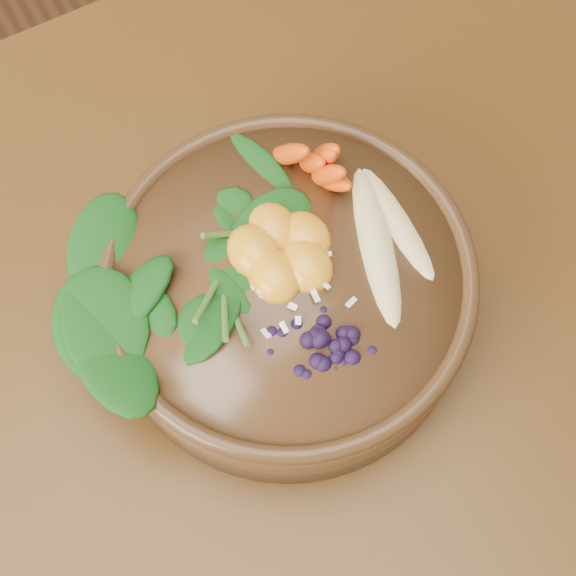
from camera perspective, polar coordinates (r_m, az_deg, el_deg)
name	(u,v)px	position (r m, az deg, el deg)	size (l,w,h in m)	color
ground	(175,566)	(1.42, -8.03, -19.00)	(4.00, 4.00, 0.00)	#381E0F
dining_table	(82,504)	(0.78, -14.43, -14.64)	(1.60, 0.90, 0.75)	#331C0C
stoneware_bowl	(288,293)	(0.67, 0.00, -0.35)	(0.30, 0.30, 0.08)	#492E17
kale_heap	(204,212)	(0.63, -5.97, 5.42)	(0.20, 0.18, 0.05)	#134812
carrot_cluster	(316,141)	(0.64, 1.99, 10.38)	(0.06, 0.06, 0.08)	#F8490D
banana_halves	(389,225)	(0.64, 7.18, 4.46)	(0.08, 0.17, 0.03)	#E0CC84
mandarin_cluster	(282,242)	(0.62, -0.43, 3.28)	(0.09, 0.10, 0.03)	orange
blueberry_pile	(322,331)	(0.59, 2.42, -3.06)	(0.14, 0.10, 0.04)	black
coconut_flakes	(300,292)	(0.62, 0.86, -0.28)	(0.10, 0.07, 0.01)	white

